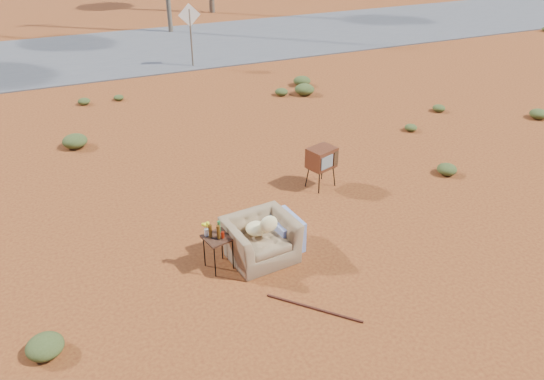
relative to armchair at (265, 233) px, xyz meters
name	(u,v)px	position (x,y,z in m)	size (l,w,h in m)	color
ground	(299,269)	(0.36, -0.59, -0.46)	(140.00, 140.00, 0.00)	#934C1D
highway	(136,50)	(0.36, 14.41, -0.44)	(140.00, 7.00, 0.04)	#565659
armchair	(265,233)	(0.00, 0.00, 0.00)	(1.39, 0.99, 0.99)	olive
tv_unit	(322,158)	(2.01, 1.80, 0.20)	(0.67, 0.60, 0.89)	black
side_table	(215,236)	(-0.88, -0.01, 0.18)	(0.52, 0.52, 0.88)	#3D2216
rusty_bar	(314,308)	(0.16, -1.57, -0.44)	(0.04, 0.04, 1.53)	#532216
road_sign	(190,24)	(1.86, 11.41, 1.04)	(0.78, 0.06, 2.19)	brown
scrub_patch	(183,162)	(-0.46, 3.82, -0.32)	(17.49, 8.07, 0.33)	#425023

